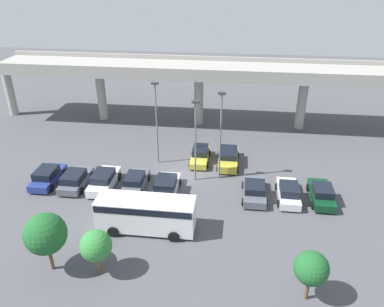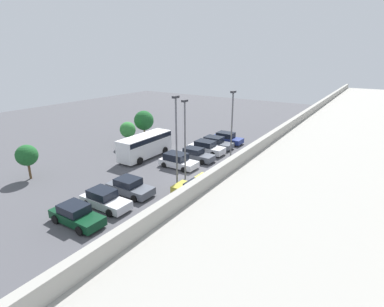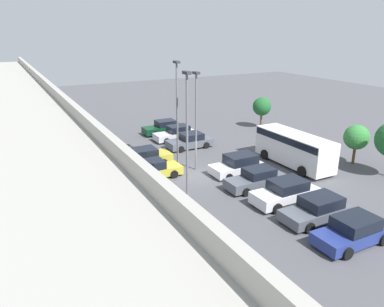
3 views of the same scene
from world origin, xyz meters
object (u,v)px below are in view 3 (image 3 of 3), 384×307
at_px(parked_car_1, 317,209).
at_px(lamp_post_by_overpass, 196,114).
at_px(parked_car_8, 176,134).
at_px(parked_car_5, 152,170).
at_px(parked_car_7, 190,141).
at_px(tree_front_right, 262,107).
at_px(parked_car_0, 353,231).
at_px(parked_car_4, 238,165).
at_px(parked_car_2, 286,192).
at_px(tree_front_centre, 356,137).
at_px(parked_car_3, 256,179).
at_px(lamp_post_mid_lot, 177,106).
at_px(parked_car_9, 164,128).
at_px(shuttle_bus, 294,147).
at_px(lamp_post_near_aisle, 187,127).
at_px(parked_car_6, 142,157).

bearing_deg(parked_car_1, lamp_post_by_overpass, -77.25).
bearing_deg(parked_car_8, parked_car_5, 54.19).
bearing_deg(parked_car_7, tree_front_right, -164.87).
relative_size(parked_car_0, parked_car_4, 1.05).
xyz_separation_m(parked_car_2, parked_car_5, (8.44, 6.31, -0.09)).
distance_m(parked_car_4, tree_front_centre, 10.83).
xyz_separation_m(parked_car_0, parked_car_3, (8.61, 0.12, -0.04)).
distance_m(parked_car_4, lamp_post_mid_lot, 7.14).
bearing_deg(parked_car_7, parked_car_8, -88.93).
bearing_deg(tree_front_centre, parked_car_1, 119.84).
bearing_deg(tree_front_centre, parked_car_3, 91.38).
bearing_deg(parked_car_9, lamp_post_by_overpass, 79.46).
bearing_deg(parked_car_8, parked_car_1, 90.64).
distance_m(parked_car_1, parked_car_5, 12.90).
bearing_deg(shuttle_bus, parked_car_7, 33.17).
bearing_deg(parked_car_4, shuttle_bus, 173.56).
distance_m(parked_car_5, lamp_post_near_aisle, 6.25).
relative_size(parked_car_3, lamp_post_by_overpass, 0.57).
xyz_separation_m(parked_car_1, lamp_post_by_overpass, (11.13, 2.52, 4.04)).
xyz_separation_m(parked_car_4, shuttle_bus, (-0.60, -5.35, 0.92)).
xyz_separation_m(lamp_post_mid_lot, tree_front_right, (6.37, -14.08, -2.58)).
relative_size(parked_car_2, parked_car_5, 1.05).
bearing_deg(parked_car_9, shuttle_bus, 111.85).
height_order(parked_car_2, parked_car_8, parked_car_2).
height_order(parked_car_7, parked_car_8, parked_car_8).
relative_size(parked_car_9, lamp_post_mid_lot, 0.52).
xyz_separation_m(parked_car_0, parked_car_7, (19.63, -0.04, -0.05)).
bearing_deg(lamp_post_near_aisle, tree_front_right, -51.90).
height_order(parked_car_6, lamp_post_near_aisle, lamp_post_near_aisle).
xyz_separation_m(shuttle_bus, tree_front_centre, (-2.16, -5.00, 0.72)).
xyz_separation_m(parked_car_3, tree_front_centre, (0.26, -10.79, 1.69)).
height_order(parked_car_8, lamp_post_by_overpass, lamp_post_by_overpass).
xyz_separation_m(parked_car_5, tree_front_right, (8.58, -17.38, 1.85)).
bearing_deg(parked_car_5, parked_car_0, -66.16).
xyz_separation_m(parked_car_4, parked_car_5, (2.43, 6.53, -0.07)).
xyz_separation_m(parked_car_4, parked_car_8, (11.02, 0.34, -0.04)).
bearing_deg(parked_car_5, lamp_post_near_aisle, -78.41).
height_order(parked_car_9, shuttle_bus, shuttle_bus).
xyz_separation_m(parked_car_0, parked_car_9, (25.56, 0.16, -0.03)).
relative_size(lamp_post_by_overpass, tree_front_right, 2.25).
height_order(parked_car_1, parked_car_5, parked_car_1).
bearing_deg(parked_car_2, parked_car_4, -92.16).
xyz_separation_m(parked_car_1, shuttle_bus, (8.16, -5.46, 0.94)).
distance_m(parked_car_1, tree_front_centre, 12.17).
relative_size(parked_car_3, tree_front_centre, 1.34).
height_order(parked_car_6, parked_car_7, parked_car_6).
relative_size(parked_car_8, tree_front_right, 1.25).
relative_size(parked_car_6, parked_car_8, 1.08).
relative_size(parked_car_0, tree_front_centre, 1.32).
relative_size(parked_car_3, lamp_post_near_aisle, 0.53).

